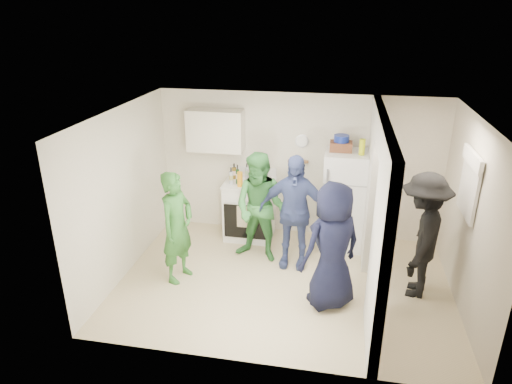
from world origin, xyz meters
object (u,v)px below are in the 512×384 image
Objects in this scene: stove at (250,209)px; person_nook at (422,236)px; wicker_basket at (341,146)px; person_green_center at (260,208)px; yellow_cup_stack_top at (362,147)px; fridge at (343,200)px; person_green_left at (177,227)px; person_navy at (332,247)px; person_denim at (293,212)px; blue_bowl at (342,138)px.

person_nook is (2.64, -1.25, 0.39)m from stove.
stove is 2.92× the size of wicker_basket.
stove is 0.58× the size of person_green_center.
fridge is at bearing 155.56° from yellow_cup_stack_top.
stove is 0.61× the size of person_green_left.
person_green_left is at bearing -116.58° from stove.
person_nook reaches higher than person_green_center.
yellow_cup_stack_top reaches higher than person_nook.
person_navy is at bearing -52.35° from person_nook.
person_green_center is 0.98× the size of person_nook.
person_denim reaches higher than person_nook.
fridge is 4.72× the size of wicker_basket.
person_denim reaches higher than person_green_center.
stove is 4.25× the size of blue_bowl.
person_denim reaches higher than stove.
person_denim is at bearing -93.44° from person_navy.
person_green_left is 1.75m from person_denim.
person_nook is (3.40, 0.27, 0.06)m from person_green_left.
blue_bowl is 1.69m from person_green_center.
person_green_center is 1.00× the size of person_navy.
fridge is 1.62m from person_nook.
blue_bowl reaches higher than person_denim.
blue_bowl reaches higher than wicker_basket.
person_navy reaches higher than person_green_left.
fridge is 1.08m from person_denim.
wicker_basket is at bearing 45.52° from person_green_center.
stove is at bearing -86.83° from person_navy.
blue_bowl reaches higher than person_navy.
fridge is 0.98m from yellow_cup_stack_top.
yellow_cup_stack_top reaches higher than fridge.
person_green_center is at bearing -88.26° from person_nook.
person_denim reaches higher than person_navy.
person_nook is (0.84, -1.12, -0.88)m from yellow_cup_stack_top.
person_nook is at bearing 0.05° from person_green_center.
person_denim is (0.84, -0.82, 0.39)m from stove.
blue_bowl is (0.00, 0.00, 0.13)m from wicker_basket.
yellow_cup_stack_top reaches higher than person_green_left.
person_denim is at bearing -127.46° from wicker_basket.
blue_bowl is 0.13× the size of person_denim.
yellow_cup_stack_top is (0.22, -0.10, 0.95)m from fridge.
yellow_cup_stack_top is (0.32, -0.15, 0.05)m from wicker_basket.
yellow_cup_stack_top is at bearing -25.11° from wicker_basket.
blue_bowl is 0.14× the size of person_green_left.
person_green_center is at bearing -66.49° from stove.
blue_bowl is 0.96× the size of yellow_cup_stack_top.
person_green_center is at bearing -147.27° from blue_bowl.
person_navy reaches higher than person_green_center.
person_navy is at bearing -55.74° from person_denim.
wicker_basket is 1.91m from person_nook.
person_green_center is 2.38m from person_nook.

